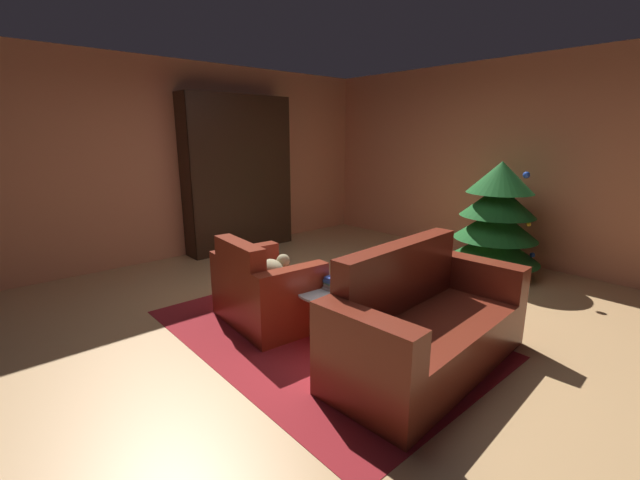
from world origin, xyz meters
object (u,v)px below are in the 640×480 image
Objects in this scene: armchair_red at (265,292)px; book_stack_on_table at (337,284)px; couch_red at (424,327)px; coffee_table at (334,293)px; bottle_on_table at (356,278)px; decorated_tree at (497,219)px; bookshelf_unit at (245,176)px.

book_stack_on_table is at bearing 27.32° from armchair_red.
armchair_red is at bearing -161.42° from couch_red.
coffee_table is (-0.84, -0.15, 0.07)m from couch_red.
decorated_tree reaches higher than bottle_on_table.
decorated_tree is (0.01, 2.50, 0.19)m from bottle_on_table.
book_stack_on_table is 2.65m from decorated_tree.
armchair_red reaches higher than coffee_table.
couch_red is (3.87, -0.85, -0.80)m from bookshelf_unit.
book_stack_on_table is (0.63, 0.33, 0.18)m from armchair_red.
bottle_on_table reaches higher than book_stack_on_table.
couch_red is 2.65× the size of coffee_table.
bottle_on_table is at bearing 32.52° from armchair_red.
coffee_table is at bearing 178.88° from book_stack_on_table.
coffee_table is (0.59, 0.33, 0.08)m from armchair_red.
coffee_table is 2.88× the size of book_stack_on_table.
book_stack_on_table reaches higher than coffee_table.
bottle_on_table is (0.09, 0.13, 0.04)m from book_stack_on_table.
bookshelf_unit is 2.90m from armchair_red.
bottle_on_table reaches higher than coffee_table.
decorated_tree is at bearing 27.21° from bookshelf_unit.
armchair_red is at bearing -151.06° from coffee_table.
couch_red is 7.63× the size of book_stack_on_table.
bookshelf_unit reaches higher than couch_red.
couch_red is 2.61m from decorated_tree.
coffee_table is at bearing -93.07° from decorated_tree.
book_stack_on_table is 0.95× the size of bottle_on_table.
coffee_table is (3.04, -1.00, -0.73)m from bookshelf_unit.
coffee_table is 0.48× the size of decorated_tree.
book_stack_on_table is 0.17m from bottle_on_table.
armchair_red is 0.57× the size of couch_red.
couch_red is at bearing -74.40° from decorated_tree.
bookshelf_unit is 3.33× the size of coffee_table.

